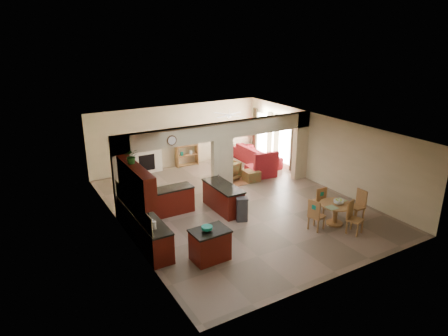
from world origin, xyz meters
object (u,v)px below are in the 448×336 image
sofa (257,155)px  dining_table (336,210)px  kitchen_island (210,245)px  armchair (227,171)px

sofa → dining_table: bearing=169.6°
kitchen_island → sofa: bearing=44.6°
kitchen_island → dining_table: kitchen_island is taller
kitchen_island → armchair: 6.10m
sofa → armchair: (-2.28, -1.17, 0.00)m
sofa → kitchen_island: bearing=138.4°
dining_table → armchair: size_ratio=1.19×
kitchen_island → armchair: size_ratio=1.20×
dining_table → sofa: sofa is taller
kitchen_island → armchair: (3.51, 4.99, -0.05)m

